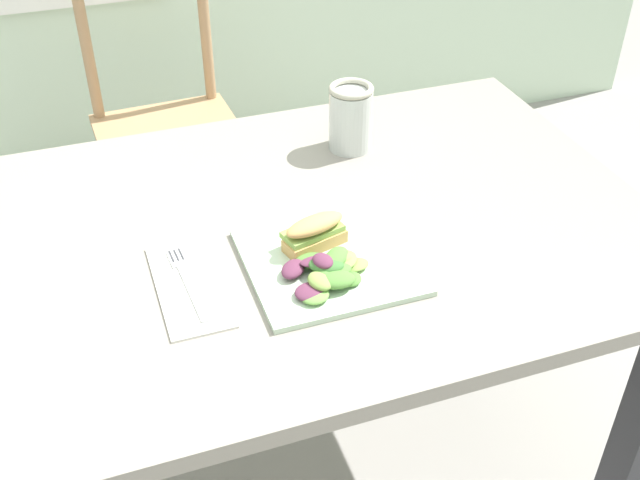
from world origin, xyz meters
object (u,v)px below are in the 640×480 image
at_px(chair_wooden_far, 167,127).
at_px(plate_lunch, 328,262).
at_px(dining_table, 266,287).
at_px(mason_jar_iced_tea, 350,120).
at_px(sandwich_half_front, 314,232).
at_px(fork_on_napkin, 186,277).

bearing_deg(chair_wooden_far, plate_lunch, -85.12).
height_order(dining_table, chair_wooden_far, chair_wooden_far).
xyz_separation_m(plate_lunch, mason_jar_iced_tea, (0.17, 0.34, 0.05)).
xyz_separation_m(sandwich_half_front, fork_on_napkin, (-0.21, -0.00, -0.03)).
bearing_deg(plate_lunch, fork_on_napkin, 171.01).
bearing_deg(mason_jar_iced_tea, fork_on_napkin, -142.15).
height_order(chair_wooden_far, sandwich_half_front, chair_wooden_far).
bearing_deg(dining_table, sandwich_half_front, -51.03).
distance_m(fork_on_napkin, mason_jar_iced_tea, 0.50).
distance_m(plate_lunch, mason_jar_iced_tea, 0.38).
xyz_separation_m(fork_on_napkin, mason_jar_iced_tea, (0.39, 0.30, 0.05)).
bearing_deg(sandwich_half_front, dining_table, 128.97).
height_order(dining_table, mason_jar_iced_tea, mason_jar_iced_tea).
xyz_separation_m(sandwich_half_front, mason_jar_iced_tea, (0.18, 0.30, 0.02)).
bearing_deg(mason_jar_iced_tea, dining_table, -137.78).
bearing_deg(dining_table, plate_lunch, -58.24).
relative_size(dining_table, chair_wooden_far, 1.56).
bearing_deg(plate_lunch, mason_jar_iced_tea, 63.59).
distance_m(dining_table, chair_wooden_far, 1.00).
height_order(chair_wooden_far, mason_jar_iced_tea, mason_jar_iced_tea).
bearing_deg(sandwich_half_front, fork_on_napkin, -178.77).
relative_size(sandwich_half_front, mason_jar_iced_tea, 0.85).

